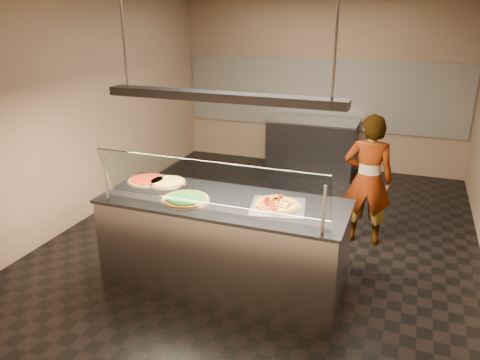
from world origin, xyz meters
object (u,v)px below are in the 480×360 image
(pizza_cheese, at_px, (167,182))
(pizza_spatula, at_px, (182,185))
(worker, at_px, (368,180))
(prep_table, at_px, (312,146))
(pizza_spinach, at_px, (186,199))
(serving_counter, at_px, (224,242))
(pizza_tomato, at_px, (147,180))
(sneeze_guard, at_px, (208,184))
(perforated_tray, at_px, (278,206))
(half_pizza_pepperoni, at_px, (268,202))
(half_pizza_sausage, at_px, (288,206))
(heat_lamp_housing, at_px, (222,97))

(pizza_cheese, relative_size, pizza_spatula, 1.69)
(worker, bearing_deg, prep_table, -66.29)
(pizza_spinach, height_order, prep_table, pizza_spinach)
(serving_counter, xyz_separation_m, pizza_spatula, (-0.54, 0.17, 0.49))
(pizza_tomato, height_order, pizza_spatula, pizza_spatula)
(pizza_spinach, relative_size, worker, 0.30)
(sneeze_guard, relative_size, perforated_tray, 3.72)
(half_pizza_pepperoni, height_order, pizza_tomato, half_pizza_pepperoni)
(half_pizza_sausage, bearing_deg, pizza_spinach, -170.78)
(pizza_spinach, distance_m, worker, 2.26)
(serving_counter, distance_m, sneeze_guard, 0.83)
(pizza_spatula, bearing_deg, heat_lamp_housing, -17.57)
(half_pizza_pepperoni, xyz_separation_m, pizza_spatula, (-0.99, 0.14, -0.01))
(serving_counter, relative_size, pizza_spatula, 9.87)
(half_pizza_pepperoni, height_order, pizza_cheese, half_pizza_pepperoni)
(pizza_tomato, bearing_deg, pizza_spinach, -28.46)
(prep_table, relative_size, heat_lamp_housing, 0.66)
(half_pizza_pepperoni, bearing_deg, prep_table, 95.49)
(half_pizza_pepperoni, relative_size, half_pizza_sausage, 1.00)
(half_pizza_pepperoni, relative_size, pizza_tomato, 1.05)
(heat_lamp_housing, bearing_deg, serving_counter, 90.00)
(pizza_cheese, relative_size, heat_lamp_housing, 0.18)
(serving_counter, height_order, pizza_spinach, pizza_spinach)
(pizza_spinach, bearing_deg, pizza_tomato, 151.54)
(perforated_tray, xyz_separation_m, pizza_spatula, (-1.09, 0.14, 0.02))
(serving_counter, distance_m, perforated_tray, 0.73)
(serving_counter, distance_m, pizza_cheese, 0.92)
(pizza_spatula, bearing_deg, pizza_tomato, 174.60)
(serving_counter, xyz_separation_m, half_pizza_sausage, (0.65, 0.03, 0.49))
(half_pizza_sausage, xyz_separation_m, heat_lamp_housing, (-0.65, -0.03, 0.99))
(pizza_spinach, relative_size, pizza_spatula, 1.95)
(pizza_spatula, xyz_separation_m, heat_lamp_housing, (0.54, -0.17, 0.99))
(half_pizza_sausage, bearing_deg, perforated_tray, 179.17)
(sneeze_guard, relative_size, half_pizza_sausage, 4.90)
(pizza_spinach, distance_m, heat_lamp_housing, 1.07)
(perforated_tray, bearing_deg, heat_lamp_housing, -177.20)
(perforated_tray, height_order, pizza_cheese, pizza_cheese)
(half_pizza_sausage, distance_m, pizza_spinach, 1.01)
(half_pizza_sausage, relative_size, heat_lamp_housing, 0.20)
(pizza_tomato, xyz_separation_m, prep_table, (1.08, 3.59, -0.48))
(prep_table, bearing_deg, heat_lamp_housing, -91.33)
(half_pizza_pepperoni, bearing_deg, serving_counter, -176.65)
(pizza_spatula, bearing_deg, serving_counter, -17.57)
(half_pizza_pepperoni, xyz_separation_m, worker, (0.80, 1.43, -0.17))
(half_pizza_pepperoni, bearing_deg, pizza_tomato, 172.59)
(half_pizza_sausage, bearing_deg, serving_counter, -177.76)
(sneeze_guard, xyz_separation_m, heat_lamp_housing, (0.00, 0.34, 0.72))
(prep_table, bearing_deg, pizza_spinach, -96.24)
(half_pizza_pepperoni, xyz_separation_m, prep_table, (-0.36, 3.78, -0.50))
(worker, bearing_deg, pizza_spinach, 42.38)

